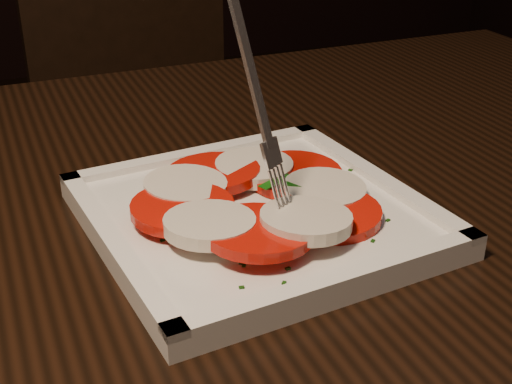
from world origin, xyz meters
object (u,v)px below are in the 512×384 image
table (216,304)px  chair (145,103)px  fork (250,96)px  plate (256,217)px

table → chair: size_ratio=1.32×
chair → fork: (-0.10, -0.93, 0.33)m
chair → table: bearing=-102.0°
chair → fork: size_ratio=5.96×
table → fork: 0.22m
table → plate: bearing=-62.3°
table → chair: chair is taller
plate → table: bearing=117.7°
table → plate: 0.12m
chair → plate: (-0.10, -0.92, 0.22)m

